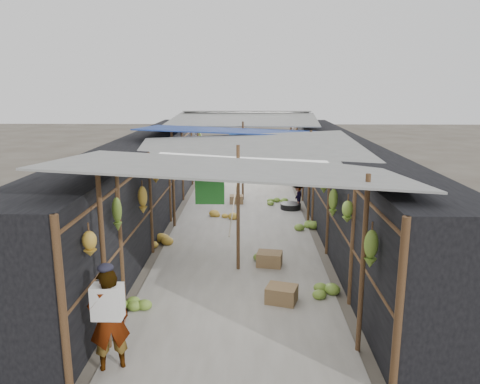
# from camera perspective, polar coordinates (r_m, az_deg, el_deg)

# --- Properties ---
(ground) EXTENTS (80.00, 80.00, 0.00)m
(ground) POSITION_cam_1_polar(r_m,az_deg,el_deg) (7.15, -0.88, -18.64)
(ground) COLOR #6B6356
(ground) RESTS_ON ground
(aisle_slab) EXTENTS (3.60, 16.00, 0.02)m
(aisle_slab) POSITION_cam_1_polar(r_m,az_deg,el_deg) (13.13, 0.17, -3.59)
(aisle_slab) COLOR #9E998E
(aisle_slab) RESTS_ON ground
(stall_left) EXTENTS (1.40, 15.00, 2.30)m
(stall_left) POSITION_cam_1_polar(r_m,az_deg,el_deg) (13.18, -11.65, 1.31)
(stall_left) COLOR black
(stall_left) RESTS_ON ground
(stall_right) EXTENTS (1.40, 15.00, 2.30)m
(stall_right) POSITION_cam_1_polar(r_m,az_deg,el_deg) (13.09, 12.08, 1.21)
(stall_right) COLOR black
(stall_right) RESTS_ON ground
(crate_near) EXTENTS (0.57, 0.49, 0.31)m
(crate_near) POSITION_cam_1_polar(r_m,az_deg,el_deg) (9.97, 3.61, -8.19)
(crate_near) COLOR olive
(crate_near) RESTS_ON ground
(crate_mid) EXTENTS (0.61, 0.55, 0.31)m
(crate_mid) POSITION_cam_1_polar(r_m,az_deg,el_deg) (8.42, 5.09, -12.36)
(crate_mid) COLOR olive
(crate_mid) RESTS_ON ground
(crate_back) EXTENTS (0.44, 0.36, 0.28)m
(crate_back) POSITION_cam_1_polar(r_m,az_deg,el_deg) (15.05, -0.43, -0.94)
(crate_back) COLOR olive
(crate_back) RESTS_ON ground
(black_basin) EXTENTS (0.63, 0.63, 0.19)m
(black_basin) POSITION_cam_1_polar(r_m,az_deg,el_deg) (14.47, 6.19, -1.76)
(black_basin) COLOR black
(black_basin) RESTS_ON ground
(vendor_elderly) EXTENTS (0.62, 0.52, 1.44)m
(vendor_elderly) POSITION_cam_1_polar(r_m,az_deg,el_deg) (6.62, -15.69, -14.77)
(vendor_elderly) COLOR silver
(vendor_elderly) RESTS_ON ground
(shopper_blue) EXTENTS (0.89, 0.74, 1.63)m
(shopper_blue) POSITION_cam_1_polar(r_m,az_deg,el_deg) (15.73, -3.26, 2.17)
(shopper_blue) COLOR navy
(shopper_blue) RESTS_ON ground
(vendor_seated) EXTENTS (0.33, 0.55, 0.82)m
(vendor_seated) POSITION_cam_1_polar(r_m,az_deg,el_deg) (14.38, 7.06, -0.57)
(vendor_seated) COLOR #514B46
(vendor_seated) RESTS_ON ground
(market_canopy) EXTENTS (5.62, 15.20, 2.77)m
(market_canopy) POSITION_cam_1_polar(r_m,az_deg,el_deg) (13.01, 0.31, 7.04)
(market_canopy) COLOR brown
(market_canopy) RESTS_ON ground
(hanging_bananas) EXTENTS (3.96, 13.71, 0.85)m
(hanging_bananas) POSITION_cam_1_polar(r_m,az_deg,el_deg) (12.27, 0.88, 3.13)
(hanging_bananas) COLOR gold
(hanging_bananas) RESTS_ON ground
(floor_bananas) EXTENTS (3.99, 10.78, 0.34)m
(floor_bananas) POSITION_cam_1_polar(r_m,az_deg,el_deg) (12.71, -1.14, -3.46)
(floor_bananas) COLOR gold
(floor_bananas) RESTS_ON ground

